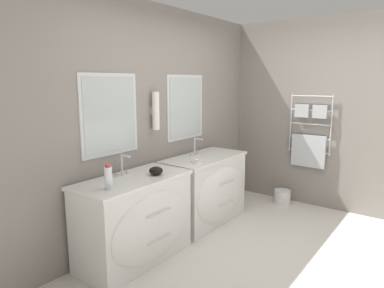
{
  "coord_description": "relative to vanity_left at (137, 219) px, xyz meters",
  "views": [
    {
      "loc": [
        -2.95,
        -1.03,
        1.75
      ],
      "look_at": [
        -0.05,
        1.14,
        1.09
      ],
      "focal_mm": 32.0,
      "sensor_mm": 36.0,
      "label": 1
    }
  ],
  "objects": [
    {
      "name": "ground_plane",
      "position": [
        0.75,
        -1.29,
        -0.42
      ],
      "size": [
        16.0,
        16.0,
        0.0
      ],
      "primitive_type": "plane",
      "color": "silver"
    },
    {
      "name": "wall_back",
      "position": [
        0.75,
        0.37,
        0.88
      ],
      "size": [
        5.28,
        0.16,
        2.6
      ],
      "color": "gray",
      "rests_on": "ground_plane"
    },
    {
      "name": "wall_right",
      "position": [
        2.62,
        -0.56,
        0.87
      ],
      "size": [
        0.13,
        3.45,
        2.6
      ],
      "color": "gray",
      "rests_on": "ground_plane"
    },
    {
      "name": "vanity_left",
      "position": [
        0.0,
        0.0,
        0.0
      ],
      "size": [
        1.17,
        0.63,
        0.84
      ],
      "color": "white",
      "rests_on": "ground_plane"
    },
    {
      "name": "vanity_right",
      "position": [
        1.2,
        0.0,
        0.0
      ],
      "size": [
        1.17,
        0.63,
        0.84
      ],
      "color": "white",
      "rests_on": "ground_plane"
    },
    {
      "name": "faucet_left",
      "position": [
        0.0,
        0.17,
        0.52
      ],
      "size": [
        0.17,
        0.13,
        0.22
      ],
      "color": "silver",
      "rests_on": "vanity_left"
    },
    {
      "name": "faucet_right",
      "position": [
        1.2,
        0.17,
        0.52
      ],
      "size": [
        0.17,
        0.13,
        0.22
      ],
      "color": "silver",
      "rests_on": "vanity_right"
    },
    {
      "name": "toiletry_bottle",
      "position": [
        -0.37,
        -0.06,
        0.52
      ],
      "size": [
        0.07,
        0.07,
        0.22
      ],
      "color": "silver",
      "rests_on": "vanity_left"
    },
    {
      "name": "amenity_bowl",
      "position": [
        0.22,
        -0.07,
        0.46
      ],
      "size": [
        0.14,
        0.14,
        0.08
      ],
      "color": "black",
      "rests_on": "vanity_left"
    },
    {
      "name": "soap_dish",
      "position": [
        0.88,
        -0.09,
        0.43
      ],
      "size": [
        0.11,
        0.08,
        0.04
      ],
      "color": "white",
      "rests_on": "vanity_right"
    },
    {
      "name": "waste_bin",
      "position": [
        2.38,
        -0.53,
        -0.32
      ],
      "size": [
        0.23,
        0.23,
        0.2
      ],
      "color": "silver",
      "rests_on": "ground_plane"
    }
  ]
}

